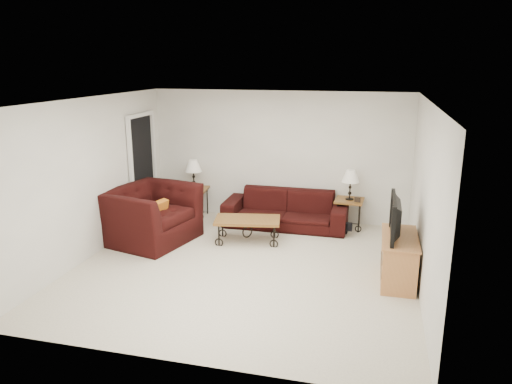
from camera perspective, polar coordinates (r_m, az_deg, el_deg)
ground at (r=7.45m, az=-1.33°, el=-8.81°), size 5.00×5.00×0.00m
wall_back at (r=9.42m, az=2.68°, el=4.23°), size 5.00×0.02×2.50m
wall_front at (r=4.80m, az=-9.43°, el=-6.76°), size 5.00×0.02×2.50m
wall_left at (r=8.06m, az=-18.79°, el=1.59°), size 0.02×5.00×2.50m
wall_right at (r=6.83m, az=19.26°, el=-0.78°), size 0.02×5.00×2.50m
ceiling at (r=6.84m, az=-1.46°, el=10.72°), size 5.00×5.00×0.00m
doorway at (r=9.49m, az=-13.20°, el=2.51°), size 0.08×0.94×2.04m
sofa at (r=9.14m, az=3.47°, el=-2.03°), size 2.30×0.90×0.67m
side_table_left at (r=9.82m, az=-7.24°, el=-1.19°), size 0.58×0.58×0.58m
side_table_right at (r=9.19m, az=10.85°, el=-2.54°), size 0.54×0.54×0.56m
lamp_left at (r=9.68m, az=-7.35°, el=2.08°), size 0.36×0.36×0.58m
lamp_right at (r=9.04m, az=11.02°, el=0.83°), size 0.33×0.33×0.56m
photo_frame_left at (r=9.65m, az=-8.46°, el=0.54°), size 0.12×0.05×0.10m
photo_frame_right at (r=8.95m, az=11.84°, el=-0.90°), size 0.11×0.04×0.09m
coffee_table at (r=8.38m, az=-1.02°, el=-4.52°), size 1.20×0.79×0.42m
armchair at (r=8.55m, az=-12.28°, el=-2.61°), size 1.58×1.71×0.94m
throw_pillow at (r=8.43m, az=-11.53°, el=-2.48°), size 0.21×0.44×0.43m
tv_stand at (r=7.19m, az=16.41°, el=-7.54°), size 0.46×1.10×0.66m
television at (r=6.98m, az=16.62°, el=-2.87°), size 0.13×0.98×0.57m
backpack at (r=8.87m, az=10.55°, el=-3.49°), size 0.43×0.37×0.47m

